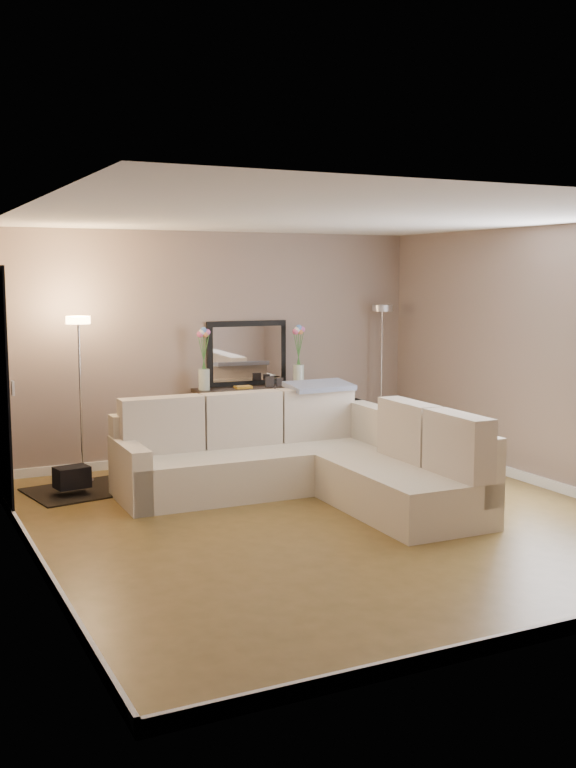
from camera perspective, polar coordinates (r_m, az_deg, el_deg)
name	(u,v)px	position (r m, az deg, el deg)	size (l,w,h in m)	color
floor	(328,520)	(7.56, 2.68, -9.05)	(5.00, 5.50, 0.01)	brown
ceiling	(330,216)	(7.26, 2.81, 11.11)	(5.00, 5.50, 0.01)	white
wall_back	(213,347)	(9.80, -5.02, 2.48)	(5.00, 0.02, 2.60)	gray
wall_front	(563,421)	(5.07, 17.86, -2.39)	(5.00, 0.02, 2.60)	gray
wall_left	(25,389)	(6.49, -17.11, -0.30)	(0.02, 5.50, 2.60)	gray
wall_right	(554,359)	(8.77, 17.29, 1.61)	(0.02, 5.50, 2.60)	gray
baseboard_back	(215,455)	(9.96, -4.88, -4.71)	(5.00, 0.03, 0.10)	white
baseboard_front	(551,631)	(5.44, 17.14, -15.46)	(5.00, 0.03, 0.10)	white
baseboard_left	(35,554)	(6.77, -16.49, -10.84)	(0.03, 5.50, 0.10)	white
baseboard_right	(547,484)	(8.96, 16.87, -6.37)	(0.03, 5.50, 0.10)	white
switch_plate	(13,388)	(7.34, -17.88, -0.26)	(0.02, 0.08, 0.12)	white
sectional_sofa	(306,460)	(8.24, 1.18, -5.09)	(2.72, 2.65, 0.95)	beige
throw_blanket	(319,386)	(8.93, 2.11, -0.12)	(0.68, 0.39, 0.05)	gray
console_table	(246,419)	(9.80, -2.81, -2.36)	(1.38, 0.43, 0.84)	black
leaning_mirror	(247,354)	(9.90, -2.76, 2.04)	(0.97, 0.09, 0.76)	black
table_decor	(253,386)	(9.74, -2.32, -0.14)	(0.58, 0.13, 0.14)	#C78B23
flower_vase_left	(204,364)	(9.55, -5.63, 1.32)	(0.16, 0.13, 0.72)	silver
flower_vase_right	(299,360)	(9.96, 0.71, 1.60)	(0.16, 0.13, 0.72)	silver
floor_lamp_lit	(80,366)	(8.87, -13.73, 1.17)	(0.28, 0.28, 1.71)	silver
floor_lamp_unlit	(382,347)	(10.50, 6.27, 2.46)	(0.25, 0.25, 1.75)	silver
charcoal_rug	(87,490)	(8.75, -13.24, -6.87)	(1.11, 0.83, 0.01)	black
black_bag	(72,477)	(8.54, -14.21, -6.03)	(0.32, 0.22, 0.20)	black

